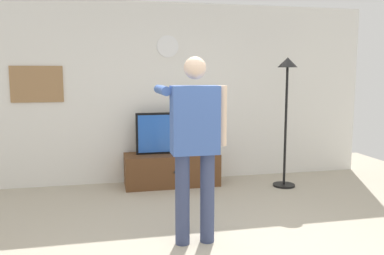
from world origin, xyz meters
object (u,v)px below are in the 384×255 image
at_px(framed_picture, 37,84).
at_px(floor_lamp, 287,95).
at_px(tv_stand, 172,169).
at_px(television, 171,133).
at_px(wall_clock, 167,46).
at_px(person_standing_nearer_lamp, 195,138).

relative_size(framed_picture, floor_lamp, 0.38).
bearing_deg(framed_picture, tv_stand, -8.95).
bearing_deg(tv_stand, television, 90.00).
distance_m(wall_clock, framed_picture, 1.95).
xyz_separation_m(tv_stand, framed_picture, (-1.87, 0.30, 1.26)).
bearing_deg(framed_picture, floor_lamp, -11.66).
xyz_separation_m(tv_stand, television, (0.00, 0.05, 0.54)).
distance_m(television, wall_clock, 1.30).
height_order(television, floor_lamp, floor_lamp).
distance_m(wall_clock, person_standing_nearer_lamp, 2.58).
xyz_separation_m(wall_clock, framed_picture, (-1.87, 0.00, -0.55)).
bearing_deg(television, person_standing_nearer_lamp, -93.30).
height_order(television, framed_picture, framed_picture).
xyz_separation_m(wall_clock, person_standing_nearer_lamp, (-0.12, -2.37, -1.01)).
height_order(tv_stand, person_standing_nearer_lamp, person_standing_nearer_lamp).
distance_m(tv_stand, person_standing_nearer_lamp, 2.23).
height_order(floor_lamp, person_standing_nearer_lamp, floor_lamp).
bearing_deg(wall_clock, framed_picture, 179.85).
bearing_deg(television, tv_stand, -90.00).
bearing_deg(floor_lamp, framed_picture, 168.34).
relative_size(floor_lamp, person_standing_nearer_lamp, 1.04).
height_order(tv_stand, wall_clock, wall_clock).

